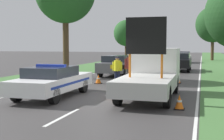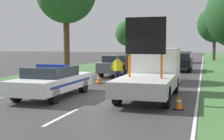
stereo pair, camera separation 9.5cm
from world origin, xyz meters
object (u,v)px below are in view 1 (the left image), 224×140
at_px(work_truck, 152,73).
at_px(traffic_cone_near_truck, 113,91).
at_px(traffic_cone_behind_barrier, 179,102).
at_px(queued_car_sedan_black, 180,62).
at_px(queued_car_suv_grey, 116,65).
at_px(roadside_tree_mid_left, 126,33).
at_px(traffic_cone_centre_front, 98,79).
at_px(queued_car_van_white, 183,57).
at_px(police_officer, 117,68).
at_px(traffic_cone_near_police, 177,78).
at_px(pedestrian_civilian, 130,66).
at_px(roadside_tree_near_right, 213,25).
at_px(police_car, 53,81).
at_px(road_barrier, 132,69).
at_px(queued_car_wagon_maroon, 143,58).

distance_m(work_truck, traffic_cone_near_truck, 1.89).
xyz_separation_m(traffic_cone_behind_barrier, queued_car_sedan_black, (-1.10, 16.21, 0.55)).
bearing_deg(queued_car_suv_grey, roadside_tree_mid_left, -77.82).
relative_size(traffic_cone_centre_front, queued_car_van_white, 0.13).
bearing_deg(queued_car_sedan_black, traffic_cone_centre_front, 69.10).
height_order(work_truck, traffic_cone_centre_front, work_truck).
xyz_separation_m(police_officer, traffic_cone_behind_barrier, (3.80, -5.77, -0.68)).
distance_m(work_truck, traffic_cone_near_police, 5.07).
bearing_deg(pedestrian_civilian, roadside_tree_near_right, 74.31).
distance_m(police_car, traffic_cone_near_truck, 2.64).
distance_m(road_barrier, queued_car_van_white, 22.38).
distance_m(work_truck, queued_car_sedan_black, 13.71).
bearing_deg(traffic_cone_centre_front, queued_car_wagon_maroon, 91.76).
relative_size(police_officer, traffic_cone_behind_barrier, 3.11).
height_order(work_truck, pedestrian_civilian, work_truck).
height_order(traffic_cone_near_police, traffic_cone_centre_front, traffic_cone_near_police).
relative_size(police_officer, queued_car_wagon_maroon, 0.38).
height_order(police_car, queued_car_suv_grey, queued_car_suv_grey).
distance_m(road_barrier, queued_car_wagon_maroon, 16.34).
distance_m(police_officer, roadside_tree_mid_left, 33.37).
bearing_deg(police_officer, roadside_tree_mid_left, -48.23).
distance_m(road_barrier, traffic_cone_centre_front, 2.05).
distance_m(queued_car_sedan_black, roadside_tree_near_right, 19.94).
distance_m(work_truck, road_barrier, 4.44).
xyz_separation_m(pedestrian_civilian, queued_car_van_white, (1.63, 22.70, -0.29)).
distance_m(queued_car_wagon_maroon, queued_car_van_white, 7.33).
distance_m(work_truck, roadside_tree_near_right, 33.35).
height_order(police_car, queued_car_wagon_maroon, queued_car_wagon_maroon).
bearing_deg(queued_car_van_white, queued_car_wagon_maroon, 57.25).
height_order(queued_car_suv_grey, roadside_tree_near_right, roadside_tree_near_right).
bearing_deg(pedestrian_civilian, traffic_cone_near_police, 21.34).
xyz_separation_m(traffic_cone_near_police, roadside_tree_mid_left, (-10.49, 30.70, 3.77)).
distance_m(road_barrier, pedestrian_civilian, 0.41).
relative_size(pedestrian_civilian, traffic_cone_behind_barrier, 3.47).
xyz_separation_m(queued_car_sedan_black, roadside_tree_near_right, (3.17, 19.22, 4.26)).
bearing_deg(queued_car_sedan_black, police_officer, 75.50).
bearing_deg(queued_car_sedan_black, queued_car_suv_grey, 53.15).
bearing_deg(roadside_tree_mid_left, traffic_cone_centre_front, -79.19).
xyz_separation_m(pedestrian_civilian, roadside_tree_near_right, (5.25, 29.23, 4.03)).
bearing_deg(pedestrian_civilian, queued_car_suv_grey, 108.70).
height_order(road_barrier, queued_car_sedan_black, queued_car_sedan_black).
height_order(police_officer, traffic_cone_centre_front, police_officer).
relative_size(police_car, roadside_tree_mid_left, 0.79).
xyz_separation_m(queued_car_sedan_black, queued_car_wagon_maroon, (-4.41, 6.53, -0.00)).
bearing_deg(road_barrier, traffic_cone_near_truck, -90.40).
bearing_deg(traffic_cone_near_police, roadside_tree_near_right, 84.44).
xyz_separation_m(queued_car_wagon_maroon, queued_car_van_white, (3.96, 6.16, -0.06)).
relative_size(traffic_cone_near_police, traffic_cone_near_truck, 1.05).
bearing_deg(traffic_cone_near_police, queued_car_wagon_maroon, 107.67).
relative_size(pedestrian_civilian, queued_car_sedan_black, 0.39).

